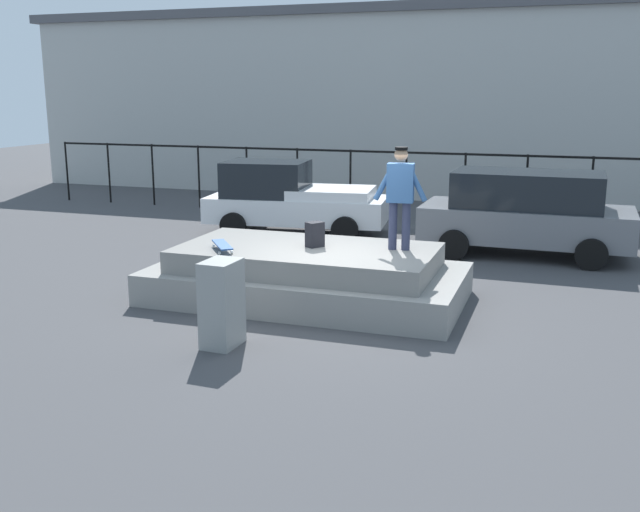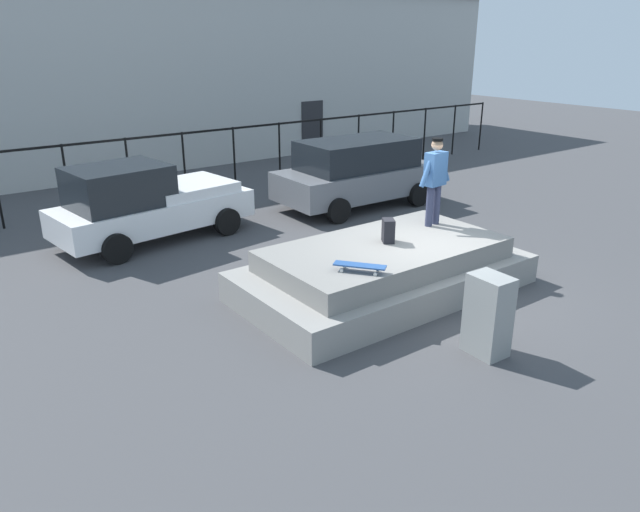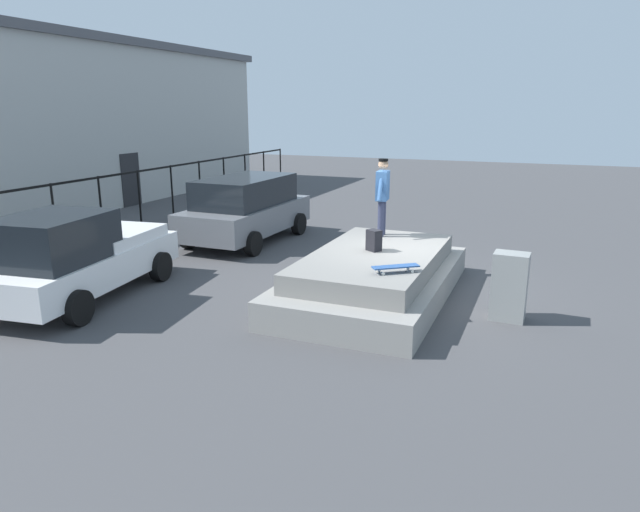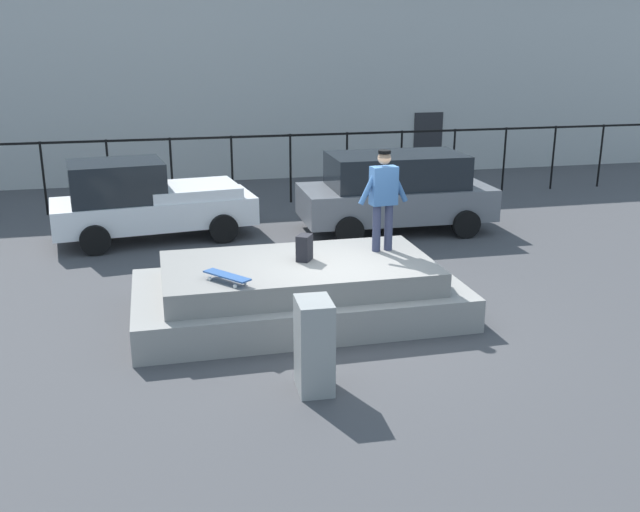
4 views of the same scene
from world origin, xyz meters
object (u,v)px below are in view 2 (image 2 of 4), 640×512
skateboard (360,266)px  car_white_pickup_near (146,203)px  car_grey_hatchback_mid (357,171)px  backpack (388,231)px  utility_box (488,315)px  skateboarder (435,176)px

skateboard → car_white_pickup_near: bearing=100.7°
car_white_pickup_near → car_grey_hatchback_mid: size_ratio=1.03×
backpack → utility_box: bearing=23.0°
car_white_pickup_near → backpack: bearing=-64.7°
car_grey_hatchback_mid → utility_box: bearing=-116.3°
skateboarder → car_white_pickup_near: size_ratio=0.37×
backpack → car_grey_hatchback_mid: (3.20, 4.73, -0.17)m
skateboarder → utility_box: 3.68m
skateboarder → skateboard: skateboarder is taller
car_grey_hatchback_mid → backpack: bearing=-124.1°
skateboard → utility_box: size_ratio=0.64×
car_grey_hatchback_mid → car_white_pickup_near: bearing=174.5°
skateboard → car_grey_hatchback_mid: (4.54, 5.53, -0.06)m
skateboarder → skateboard: bearing=-158.9°
skateboarder → skateboard: 3.07m
backpack → car_grey_hatchback_mid: 5.71m
car_grey_hatchback_mid → utility_box: 8.24m
skateboard → car_white_pickup_near: 6.19m
skateboarder → utility_box: size_ratio=1.39×
skateboard → utility_box: 2.09m
car_white_pickup_near → utility_box: 8.19m
skateboard → car_grey_hatchback_mid: 7.16m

